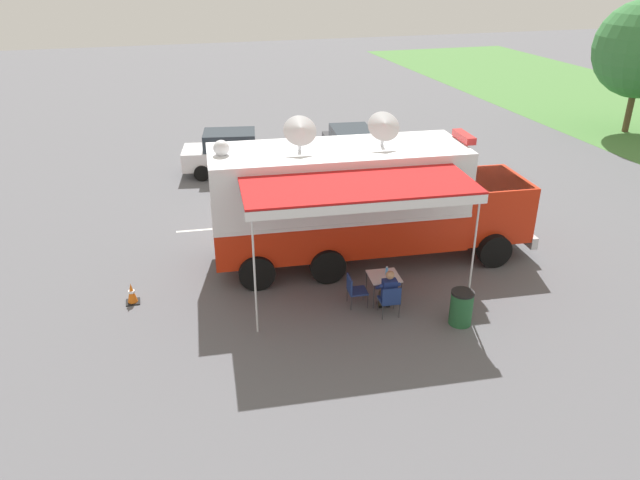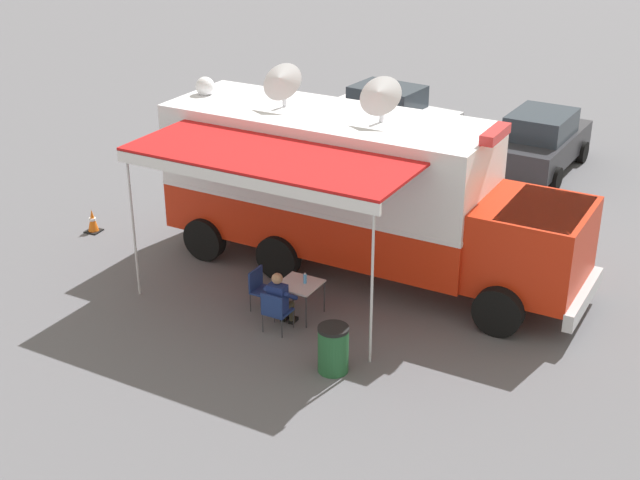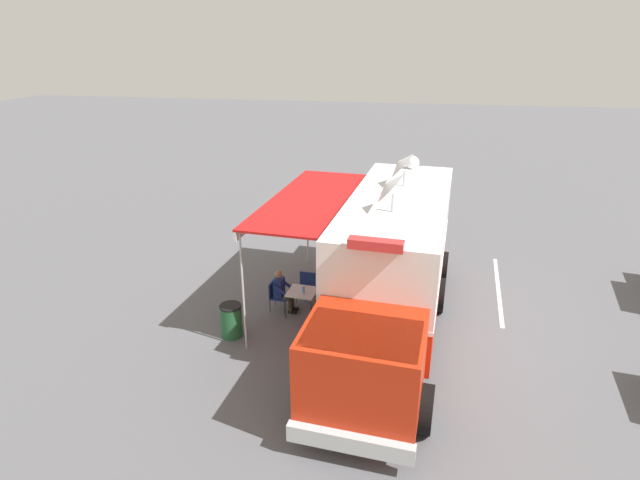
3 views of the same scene
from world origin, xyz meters
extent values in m
plane|color=#5B5B60|center=(0.00, 0.00, 0.00)|extent=(100.00, 100.00, 0.00)
cube|color=silver|center=(-3.21, -2.14, 0.00)|extent=(0.53, 4.79, 0.01)
cube|color=red|center=(0.00, 0.00, 1.15)|extent=(3.11, 7.39, 1.10)
cube|color=white|center=(0.00, 0.00, 2.55)|extent=(3.11, 7.39, 1.70)
cube|color=white|center=(0.00, 0.00, 1.70)|extent=(3.13, 7.41, 0.10)
cube|color=red|center=(0.40, 4.63, 1.45)|extent=(2.47, 2.29, 1.70)
cube|color=#28333D|center=(0.42, 4.83, 1.95)|extent=(2.27, 1.65, 0.70)
cube|color=silver|center=(0.50, 5.76, 0.55)|extent=(2.38, 0.40, 0.36)
cylinder|color=black|center=(-0.86, 4.54, 0.50)|extent=(0.38, 1.02, 1.00)
cylinder|color=black|center=(1.63, 4.33, 0.50)|extent=(0.38, 1.02, 1.00)
cylinder|color=black|center=(-1.29, -0.43, 0.50)|extent=(0.38, 1.02, 1.00)
cylinder|color=black|center=(1.20, -0.65, 0.50)|extent=(0.38, 1.02, 1.00)
cylinder|color=black|center=(-1.46, -2.40, 0.50)|extent=(0.38, 1.02, 1.00)
cylinder|color=black|center=(1.03, -2.62, 0.50)|extent=(0.38, 1.02, 1.00)
cube|color=white|center=(0.00, 0.00, 3.45)|extent=(3.11, 7.39, 0.10)
cube|color=red|center=(0.32, 3.69, 3.62)|extent=(1.12, 0.37, 0.20)
cylinder|color=silver|center=(-0.09, -1.08, 3.73)|extent=(0.10, 0.10, 0.45)
cone|color=silver|center=(0.06, -1.09, 4.13)|extent=(0.79, 0.96, 0.81)
cylinder|color=silver|center=(0.11, 1.26, 3.73)|extent=(0.10, 0.10, 0.45)
cone|color=silver|center=(0.26, 1.24, 4.13)|extent=(0.79, 0.96, 0.81)
sphere|color=white|center=(-0.27, -3.19, 3.68)|extent=(0.44, 0.44, 0.44)
cube|color=red|center=(2.34, -0.20, 3.25)|extent=(2.69, 5.93, 0.06)
cube|color=white|center=(3.40, -0.29, 3.11)|extent=(0.57, 5.75, 0.24)
cylinder|color=silver|center=(3.57, 2.43, 1.63)|extent=(0.05, 0.05, 3.25)
cylinder|color=silver|center=(3.10, -3.01, 1.63)|extent=(0.05, 0.05, 3.25)
cube|color=silver|center=(2.54, 0.50, 0.71)|extent=(0.87, 0.87, 0.03)
cylinder|color=#333338|center=(2.20, 0.90, 0.35)|extent=(0.03, 0.03, 0.70)
cylinder|color=#333338|center=(2.94, 0.83, 0.35)|extent=(0.03, 0.03, 0.70)
cylinder|color=#333338|center=(2.14, 0.16, 0.35)|extent=(0.03, 0.03, 0.70)
cylinder|color=#333338|center=(2.88, 0.10, 0.35)|extent=(0.03, 0.03, 0.70)
cylinder|color=#4C99D8|center=(2.48, 0.59, 0.83)|extent=(0.07, 0.07, 0.20)
cylinder|color=white|center=(2.48, 0.59, 0.94)|extent=(0.04, 0.04, 0.02)
cube|color=navy|center=(3.24, 0.36, 0.42)|extent=(0.52, 0.52, 0.04)
cube|color=navy|center=(3.46, 0.34, 0.65)|extent=(0.08, 0.48, 0.44)
cylinder|color=#333338|center=(3.00, 0.16, 0.21)|extent=(0.02, 0.02, 0.42)
cylinder|color=#333338|center=(3.04, 0.60, 0.21)|extent=(0.02, 0.02, 0.42)
cylinder|color=#333338|center=(3.44, 0.12, 0.21)|extent=(0.02, 0.02, 0.42)
cylinder|color=#333338|center=(3.48, 0.56, 0.21)|extent=(0.02, 0.02, 0.42)
cube|color=navy|center=(2.60, -0.25, 0.42)|extent=(0.52, 0.52, 0.04)
cube|color=navy|center=(2.58, -0.47, 0.65)|extent=(0.48, 0.08, 0.44)
cylinder|color=#333338|center=(2.40, -0.02, 0.21)|extent=(0.02, 0.02, 0.42)
cylinder|color=#333338|center=(2.84, -0.05, 0.21)|extent=(0.02, 0.02, 0.42)
cylinder|color=#333338|center=(2.36, -0.45, 0.21)|extent=(0.02, 0.02, 0.42)
cylinder|color=#333338|center=(2.80, -0.49, 0.21)|extent=(0.02, 0.02, 0.42)
cube|color=navy|center=(3.24, 0.36, 0.72)|extent=(0.27, 0.38, 0.56)
sphere|color=#A37556|center=(3.24, 0.36, 1.14)|extent=(0.22, 0.22, 0.22)
cylinder|color=navy|center=(3.10, 0.14, 0.76)|extent=(0.43, 0.13, 0.34)
cylinder|color=navy|center=(3.14, 0.60, 0.76)|extent=(0.43, 0.13, 0.34)
cylinder|color=#383323|center=(3.05, 0.28, 0.44)|extent=(0.39, 0.16, 0.13)
cylinder|color=#383323|center=(2.87, 0.29, 0.21)|extent=(0.11, 0.11, 0.42)
cube|color=black|center=(2.81, 0.30, 0.04)|extent=(0.25, 0.12, 0.07)
cylinder|color=#383323|center=(3.07, 0.48, 0.44)|extent=(0.39, 0.16, 0.13)
cylinder|color=#383323|center=(2.89, 0.49, 0.21)|extent=(0.11, 0.11, 0.42)
cube|color=black|center=(2.83, 0.50, 0.04)|extent=(0.25, 0.12, 0.07)
cylinder|color=#235B33|center=(4.13, 1.93, 0.42)|extent=(0.56, 0.56, 0.85)
cylinder|color=black|center=(4.13, 1.93, 0.88)|extent=(0.57, 0.57, 0.06)
cube|color=black|center=(0.84, -5.94, 0.01)|extent=(0.36, 0.36, 0.03)
cone|color=orange|center=(0.84, -5.94, 0.31)|extent=(0.26, 0.26, 0.55)
cylinder|color=white|center=(0.84, -5.94, 0.33)|extent=(0.17, 0.17, 0.06)
cube|color=silver|center=(-8.88, -1.71, 0.70)|extent=(2.51, 4.45, 0.76)
cube|color=#28333D|center=(-8.91, -1.86, 1.42)|extent=(1.95, 2.35, 0.68)
cylinder|color=black|center=(-9.54, -0.27, 0.32)|extent=(0.33, 0.67, 0.64)
cylinder|color=black|center=(-7.77, -0.59, 0.32)|extent=(0.33, 0.67, 0.64)
cylinder|color=black|center=(-10.00, -2.83, 0.32)|extent=(0.33, 0.67, 0.64)
cylinder|color=black|center=(-8.23, -3.15, 0.32)|extent=(0.33, 0.67, 0.64)
cube|color=#2D2D33|center=(-8.13, 3.17, 0.70)|extent=(4.38, 2.29, 0.76)
cube|color=#28333D|center=(-7.98, 3.15, 1.42)|extent=(2.28, 1.84, 0.68)
cylinder|color=black|center=(-9.53, 2.43, 0.32)|extent=(0.66, 0.29, 0.64)
cylinder|color=black|center=(-9.32, 4.21, 0.32)|extent=(0.66, 0.29, 0.64)
cylinder|color=black|center=(-6.94, 2.12, 0.32)|extent=(0.66, 0.29, 0.64)
cylinder|color=black|center=(-6.73, 3.91, 0.32)|extent=(0.66, 0.29, 0.64)
camera|label=1|loc=(15.41, -4.95, 8.39)|focal=33.86mm
camera|label=2|loc=(16.64, 7.28, 8.86)|focal=49.43mm
camera|label=3|loc=(-0.28, 12.93, 7.41)|focal=28.55mm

